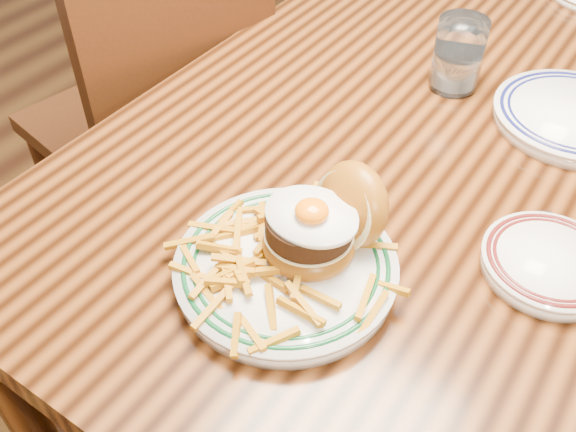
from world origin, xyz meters
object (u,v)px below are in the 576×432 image
Objects in this scene: chair_left at (161,116)px; main_plate at (297,252)px; table at (423,134)px; side_plate at (550,262)px.

chair_left is 0.78m from main_plate.
chair_left is at bearing 170.42° from main_plate.
table is 0.62m from chair_left.
side_plate is at bearing -1.56° from chair_left.
table is at bearing 20.60° from chair_left.
main_plate is at bearing -137.26° from side_plate.
main_plate is at bearing -20.59° from chair_left.
chair_left reaches higher than side_plate.
main_plate reaches higher than side_plate.
side_plate is (0.27, 0.19, -0.02)m from main_plate.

